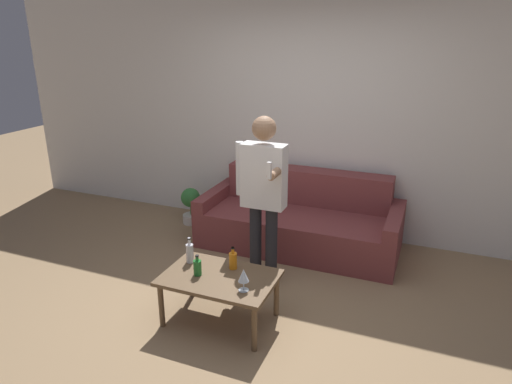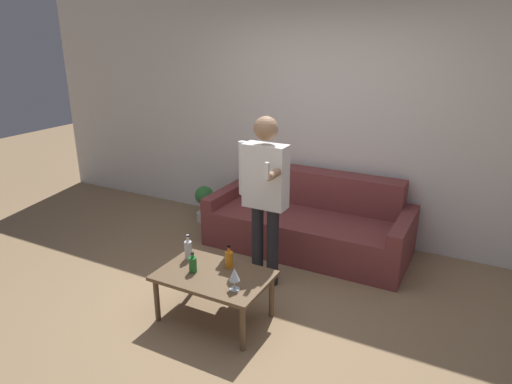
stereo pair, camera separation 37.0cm
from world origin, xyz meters
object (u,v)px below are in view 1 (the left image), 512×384
Objects in this scene: bottle_orange at (190,253)px; person_standing_front at (263,188)px; couch at (300,220)px; coffee_table at (219,281)px.

person_standing_front is (0.43, 0.59, 0.43)m from bottle_orange.
couch is at bearing 84.27° from person_standing_front.
bottle_orange is (-0.52, -1.49, 0.22)m from couch.
person_standing_front is at bearing -95.73° from couch.
person_standing_front is at bearing 82.30° from coffee_table.
coffee_table is at bearing -19.74° from bottle_orange.
coffee_table is 0.91m from person_standing_front.
coffee_table is (-0.19, -1.61, 0.08)m from couch.
coffee_table is at bearing -96.60° from couch.
coffee_table is 0.38m from bottle_orange.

